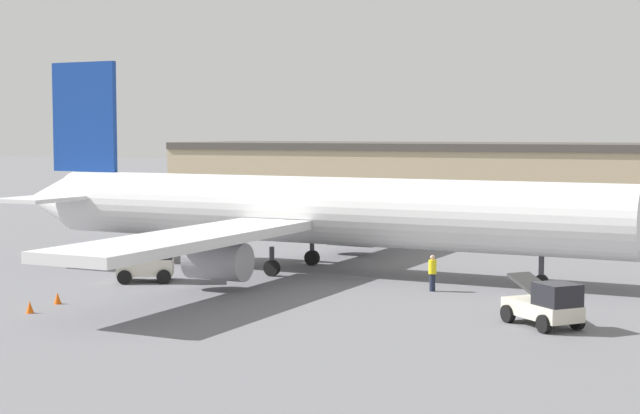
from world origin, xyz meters
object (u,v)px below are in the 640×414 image
at_px(airplane, 303,211).
at_px(safety_cone_near, 58,298).
at_px(ground_crew_worker, 432,272).
at_px(safety_cone_far, 30,307).
at_px(baggage_tug, 151,260).
at_px(belt_loader_truck, 546,304).

distance_m(airplane, safety_cone_near, 15.98).
height_order(ground_crew_worker, safety_cone_far, ground_crew_worker).
height_order(airplane, baggage_tug, airplane).
bearing_deg(safety_cone_far, airplane, 71.56).
height_order(belt_loader_truck, safety_cone_near, belt_loader_truck).
bearing_deg(belt_loader_truck, safety_cone_near, -128.78).
xyz_separation_m(ground_crew_worker, safety_cone_near, (-14.95, -10.63, -0.71)).
bearing_deg(ground_crew_worker, safety_cone_near, -123.97).
xyz_separation_m(ground_crew_worker, baggage_tug, (-14.85, -3.01, 0.15)).
bearing_deg(belt_loader_truck, safety_cone_far, -122.62).
bearing_deg(baggage_tug, belt_loader_truck, -38.98).
xyz_separation_m(baggage_tug, belt_loader_truck, (21.87, -3.84, -0.18)).
bearing_deg(safety_cone_near, baggage_tug, 89.26).
bearing_deg(ground_crew_worker, baggage_tug, -147.93).
xyz_separation_m(baggage_tug, safety_cone_far, (0.28, -10.00, -0.86)).
distance_m(airplane, baggage_tug, 9.34).
relative_size(baggage_tug, safety_cone_far, 6.34).
xyz_separation_m(belt_loader_truck, safety_cone_near, (-21.96, -3.78, -0.68)).
bearing_deg(belt_loader_truck, airplane, -172.30).
xyz_separation_m(baggage_tug, safety_cone_near, (-0.10, -7.62, -0.86)).
bearing_deg(safety_cone_near, belt_loader_truck, 9.76).
relative_size(airplane, safety_cone_far, 77.72).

